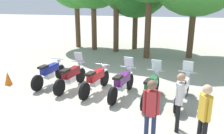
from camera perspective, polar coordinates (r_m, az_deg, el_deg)
ground_plane at (r=8.83m, az=-0.76°, el=-6.51°), size 80.00×80.00×0.00m
motorcycle_0 at (r=9.92m, az=-15.29°, el=-1.38°), size 0.69×2.18×0.99m
motorcycle_1 at (r=9.27m, az=-10.15°, el=-2.23°), size 0.71×2.18×1.37m
motorcycle_2 at (r=8.78m, az=-4.14°, el=-3.18°), size 0.76×2.16×0.99m
motorcycle_3 at (r=8.39m, az=2.55°, el=-3.98°), size 0.76×2.16×1.37m
motorcycle_4 at (r=8.12m, az=9.73°, el=-4.96°), size 0.73×2.17×1.37m
motorcycle_5 at (r=8.20m, az=17.25°, el=-5.26°), size 0.80×2.15×1.37m
person_0 at (r=5.54m, az=9.67°, el=-10.16°), size 0.40×0.23×1.70m
person_1 at (r=5.71m, az=22.01°, el=-10.65°), size 0.30×0.39×1.66m
person_2 at (r=6.33m, az=16.43°, el=-7.47°), size 0.23×0.40×1.65m
traffic_cone at (r=10.54m, az=-24.49°, el=-2.58°), size 0.32×0.32×0.55m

